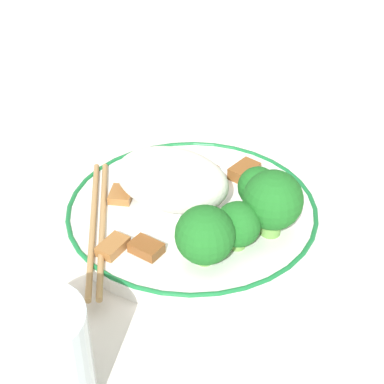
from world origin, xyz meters
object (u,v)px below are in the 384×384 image
at_px(broccoli_mid_left, 258,188).
at_px(drinking_glass, 41,362).
at_px(broccoli_back_left, 205,235).
at_px(broccoli_back_right, 273,201).
at_px(broccoli_back_center, 238,225).
at_px(plate, 192,212).
at_px(chopsticks, 98,224).

relative_size(broccoli_mid_left, drinking_glass, 0.51).
bearing_deg(broccoli_back_left, broccoli_back_right, -123.69).
bearing_deg(broccoli_back_center, drinking_glass, 70.84).
bearing_deg(drinking_glass, broccoli_back_right, -111.66).
xyz_separation_m(plate, chopsticks, (0.07, 0.06, 0.01)).
distance_m(broccoli_back_center, chopsticks, 0.14).
height_order(plate, drinking_glass, drinking_glass).
height_order(broccoli_back_right, drinking_glass, drinking_glass).
relative_size(broccoli_back_left, broccoli_back_right, 0.86).
bearing_deg(broccoli_back_center, plate, -31.34).
height_order(plate, broccoli_back_center, broccoli_back_center).
relative_size(plate, broccoli_back_left, 4.40).
relative_size(broccoli_back_center, broccoli_mid_left, 1.02).
height_order(broccoli_back_left, chopsticks, broccoli_back_left).
xyz_separation_m(chopsticks, drinking_glass, (-0.06, 0.18, 0.03)).
relative_size(plate, chopsticks, 1.35).
bearing_deg(chopsticks, broccoli_back_right, -159.85).
relative_size(broccoli_back_right, chopsticks, 0.36).
xyz_separation_m(broccoli_back_right, chopsticks, (0.16, 0.06, -0.04)).
height_order(broccoli_back_left, broccoli_back_center, broccoli_back_left).
distance_m(plate, broccoli_back_right, 0.10).
relative_size(plate, broccoli_mid_left, 5.49).
bearing_deg(drinking_glass, broccoli_back_left, -106.69).
distance_m(broccoli_mid_left, chopsticks, 0.16).
height_order(broccoli_back_center, broccoli_back_right, broccoli_back_right).
bearing_deg(broccoli_back_right, chopsticks, 20.15).
height_order(broccoli_mid_left, chopsticks, broccoli_mid_left).
bearing_deg(broccoli_back_left, broccoli_mid_left, -100.41).
height_order(broccoli_back_center, chopsticks, broccoli_back_center).
relative_size(broccoli_back_left, broccoli_mid_left, 1.25).
xyz_separation_m(broccoli_back_left, drinking_glass, (0.05, 0.18, 0.00)).
distance_m(broccoli_back_center, broccoli_mid_left, 0.06).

